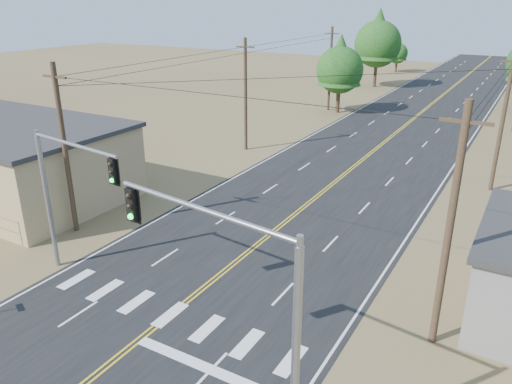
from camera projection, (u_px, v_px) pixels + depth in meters
The scene contains 11 objects.
road at pixel (345, 174), 39.97m from camera, with size 15.00×200.00×0.02m, color black.
utility_pole_left_near at pixel (65, 149), 28.47m from camera, with size 1.80×0.30×10.00m.
utility_pole_left_mid at pixel (246, 94), 44.61m from camera, with size 1.80×0.30×10.00m.
utility_pole_left_far at pixel (330, 68), 60.75m from camera, with size 1.80×0.30×10.00m.
utility_pole_right_near at pixel (449, 229), 18.71m from camera, with size 1.80×0.30×10.00m.
utility_pole_right_mid at pixel (502, 121), 34.84m from camera, with size 1.80×0.30×10.00m.
signal_mast_left at pixel (64, 184), 23.56m from camera, with size 6.15×1.19×7.32m.
signal_mast_right at pixel (238, 290), 14.57m from camera, with size 7.03×1.27×7.65m.
tree_left_near at pixel (340, 65), 59.30m from camera, with size 5.59×5.59×9.32m.
tree_left_mid at pixel (378, 39), 76.36m from camera, with size 7.10×7.10×11.84m.
tree_left_far at pixel (398, 51), 93.04m from camera, with size 3.76×3.76×6.27m.
Camera 1 is at (12.65, -6.29, 13.21)m, focal length 35.00 mm.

